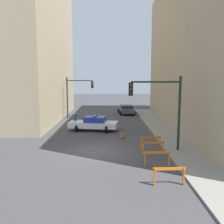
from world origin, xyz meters
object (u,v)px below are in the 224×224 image
(traffic_light_near, at_px, (163,102))
(barrier_corner, at_px, (150,140))
(parked_car_near, at_px, (126,109))
(barrier_mid, at_px, (157,156))
(traffic_cone, at_px, (122,134))
(barrier_back, at_px, (153,146))
(police_car, at_px, (94,123))
(pedestrian_crossing, at_px, (75,120))
(barrier_front, at_px, (169,173))
(traffic_light_far, at_px, (76,92))

(traffic_light_near, xyz_separation_m, barrier_corner, (-0.68, 0.73, -2.91))
(parked_car_near, height_order, barrier_mid, parked_car_near)
(barrier_mid, xyz_separation_m, traffic_cone, (-1.78, 6.91, -0.30))
(barrier_back, distance_m, traffic_cone, 5.10)
(police_car, relative_size, pedestrian_crossing, 2.97)
(barrier_front, height_order, barrier_back, same)
(parked_car_near, height_order, traffic_cone, parked_car_near)
(barrier_mid, bearing_deg, police_car, 113.90)
(pedestrian_crossing, bearing_deg, traffic_light_near, -108.64)
(traffic_light_near, bearing_deg, police_car, 127.15)
(traffic_light_near, distance_m, police_car, 9.17)
(pedestrian_crossing, xyz_separation_m, barrier_corner, (6.56, -7.14, -0.24))
(barrier_front, bearing_deg, traffic_light_near, 82.14)
(barrier_front, distance_m, traffic_cone, 9.71)
(pedestrian_crossing, xyz_separation_m, barrier_front, (6.47, -13.46, -0.24))
(pedestrian_crossing, bearing_deg, barrier_mid, -120.82)
(parked_car_near, distance_m, pedestrian_crossing, 11.75)
(pedestrian_crossing, relative_size, barrier_back, 1.05)
(barrier_front, bearing_deg, traffic_light_far, 109.84)
(pedestrian_crossing, xyz_separation_m, traffic_cone, (4.58, -3.94, -0.54))
(barrier_front, relative_size, barrier_corner, 1.01)
(barrier_mid, bearing_deg, barrier_front, -87.81)
(traffic_cone, bearing_deg, traffic_light_near, -56.00)
(parked_car_near, height_order, pedestrian_crossing, pedestrian_crossing)
(traffic_light_far, height_order, parked_car_near, traffic_light_far)
(pedestrian_crossing, bearing_deg, traffic_light_far, 35.57)
(parked_car_near, xyz_separation_m, barrier_front, (0.58, -23.62, -0.06))
(traffic_light_near, height_order, parked_car_near, traffic_light_near)
(traffic_cone, bearing_deg, traffic_light_far, 116.91)
(police_car, distance_m, traffic_cone, 4.02)
(pedestrian_crossing, relative_size, barrier_corner, 1.04)
(parked_car_near, height_order, barrier_corner, parked_car_near)
(police_car, distance_m, barrier_corner, 7.75)
(traffic_light_far, distance_m, barrier_mid, 19.11)
(barrier_back, height_order, barrier_corner, same)
(parked_car_near, relative_size, traffic_cone, 6.75)
(police_car, bearing_deg, pedestrian_crossing, 73.84)
(parked_car_near, bearing_deg, barrier_mid, -93.14)
(traffic_light_near, bearing_deg, pedestrian_crossing, 132.60)
(barrier_mid, height_order, barrier_corner, same)
(traffic_light_near, height_order, police_car, traffic_light_near)
(traffic_light_far, bearing_deg, barrier_front, -70.16)
(traffic_light_near, xyz_separation_m, pedestrian_crossing, (-7.24, 7.87, -2.67))
(parked_car_near, distance_m, barrier_mid, 21.01)
(parked_car_near, relative_size, barrier_front, 2.77)
(police_car, relative_size, parked_car_near, 1.11)
(traffic_light_far, height_order, police_car, traffic_light_far)
(traffic_light_far, relative_size, traffic_cone, 7.93)
(pedestrian_crossing, bearing_deg, traffic_cone, -101.89)
(barrier_back, bearing_deg, police_car, 120.36)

